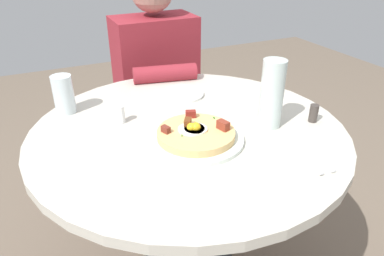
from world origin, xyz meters
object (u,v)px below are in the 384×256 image
fork (301,156)px  water_bottle (272,94)px  pepper_shaker (314,113)px  water_glass (64,94)px  person_seated (157,102)px  salt_shaker (121,114)px  pizza_plate (196,139)px  bread_plate (182,94)px  dining_table (189,172)px  breakfast_pizza (196,133)px  knife (313,153)px

fork → water_bottle: size_ratio=0.84×
pepper_shaker → water_glass: bearing=-29.9°
person_seated → fork: person_seated is taller
salt_shaker → pepper_shaker: same height
pizza_plate → bread_plate: size_ratio=1.71×
pizza_plate → pepper_shaker: (-0.40, 0.05, 0.02)m
dining_table → fork: size_ratio=5.50×
dining_table → bread_plate: size_ratio=5.99×
breakfast_pizza → water_bottle: size_ratio=1.06×
breakfast_pizza → salt_shaker: (0.17, -0.21, 0.00)m
knife → salt_shaker: salt_shaker is taller
bread_plate → fork: 0.55m
dining_table → water_bottle: (-0.24, 0.10, 0.28)m
person_seated → fork: size_ratio=6.31×
person_seated → water_bottle: (-0.10, 0.78, 0.32)m
person_seated → pizza_plate: bearing=78.7°
water_bottle → breakfast_pizza: bearing=-2.7°
pizza_plate → knife: 0.33m
dining_table → breakfast_pizza: 0.21m
person_seated → bread_plate: person_seated is taller
bread_plate → salt_shaker: salt_shaker is taller
pizza_plate → dining_table: bearing=-99.4°
fork → knife: 0.04m
bread_plate → fork: (-0.12, 0.53, 0.00)m
knife → pepper_shaker: (-0.14, -0.16, 0.02)m
fork → water_glass: 0.78m
bread_plate → person_seated: bearing=-97.2°
pizza_plate → salt_shaker: salt_shaker is taller
pizza_plate → fork: bearing=136.9°
fork → water_bottle: bearing=176.4°
dining_table → bread_plate: bread_plate is taller
pizza_plate → water_bottle: (-0.25, 0.01, 0.10)m
dining_table → water_glass: size_ratio=7.58×
person_seated → fork: (-0.07, 0.98, 0.22)m
water_bottle → pepper_shaker: (-0.15, 0.04, -0.08)m
fork → knife: (-0.04, 0.00, 0.00)m
breakfast_pizza → fork: 0.30m
fork → pepper_shaker: (-0.18, -0.16, 0.02)m
water_bottle → pizza_plate: bearing=-2.3°
bread_plate → pepper_shaker: (-0.30, 0.38, 0.02)m
pizza_plate → person_seated: bearing=-101.3°
pizza_plate → salt_shaker: bearing=-51.0°
knife → water_glass: (0.57, -0.57, 0.06)m
water_bottle → salt_shaker: bearing=-27.5°
breakfast_pizza → bread_plate: (-0.10, -0.33, -0.02)m
person_seated → salt_shaker: person_seated is taller
water_bottle → salt_shaker: 0.48m
knife → person_seated: bearing=-168.3°
breakfast_pizza → salt_shaker: 0.27m
knife → water_glass: bearing=-129.2°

